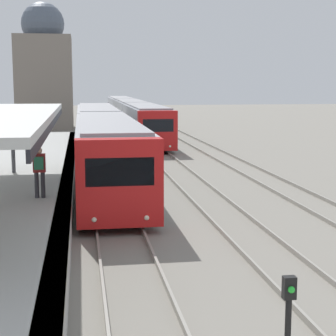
{
  "coord_description": "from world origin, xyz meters",
  "views": [
    {
      "loc": [
        -1.13,
        -4.07,
        4.62
      ],
      "look_at": [
        1.92,
        15.55,
        1.64
      ],
      "focal_mm": 60.0,
      "sensor_mm": 36.0,
      "label": 1
    }
  ],
  "objects_px": {
    "person_on_platform": "(39,168)",
    "train_near": "(102,137)",
    "signal_post_near": "(288,315)",
    "train_far": "(130,113)"
  },
  "relations": [
    {
      "from": "train_near",
      "to": "train_far",
      "type": "bearing_deg",
      "value": 81.36
    },
    {
      "from": "person_on_platform",
      "to": "train_near",
      "type": "xyz_separation_m",
      "value": [
        2.49,
        12.94,
        -0.2
      ]
    },
    {
      "from": "person_on_platform",
      "to": "train_far",
      "type": "relative_size",
      "value": 0.04
    },
    {
      "from": "train_near",
      "to": "train_far",
      "type": "distance_m",
      "value": 25.61
    },
    {
      "from": "person_on_platform",
      "to": "train_near",
      "type": "relative_size",
      "value": 0.06
    },
    {
      "from": "train_far",
      "to": "signal_post_near",
      "type": "relative_size",
      "value": 24.54
    },
    {
      "from": "train_near",
      "to": "signal_post_near",
      "type": "distance_m",
      "value": 23.51
    },
    {
      "from": "person_on_platform",
      "to": "signal_post_near",
      "type": "height_order",
      "value": "person_on_platform"
    },
    {
      "from": "signal_post_near",
      "to": "train_far",
      "type": "bearing_deg",
      "value": 87.84
    },
    {
      "from": "person_on_platform",
      "to": "train_far",
      "type": "distance_m",
      "value": 38.79
    }
  ]
}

